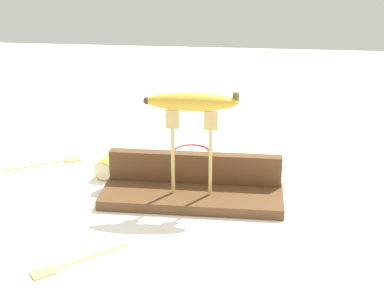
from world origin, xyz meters
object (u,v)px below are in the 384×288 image
(fork_fallen_near, at_px, (67,263))
(wire_coil, at_px, (191,150))
(fork_stand_center, at_px, (192,145))
(banana_raised_center, at_px, (192,102))
(banana_chunk_near, at_px, (108,166))
(fork_fallen_far, at_px, (54,162))

(fork_fallen_near, bearing_deg, wire_coil, 74.38)
(fork_stand_center, distance_m, banana_raised_center, 0.08)
(wire_coil, bearing_deg, banana_chunk_near, -135.58)
(fork_stand_center, height_order, banana_raised_center, banana_raised_center)
(fork_fallen_far, xyz_separation_m, wire_coil, (0.30, 0.10, -0.00))
(fork_fallen_far, bearing_deg, banana_chunk_near, -20.99)
(fork_fallen_far, distance_m, banana_chunk_near, 0.15)
(banana_raised_center, bearing_deg, wire_coil, 96.49)
(fork_fallen_near, height_order, wire_coil, same)
(fork_fallen_far, bearing_deg, fork_fallen_near, -68.29)
(banana_raised_center, xyz_separation_m, wire_coil, (-0.03, 0.27, -0.20))
(fork_fallen_near, distance_m, fork_fallen_far, 0.43)
(banana_raised_center, height_order, fork_fallen_far, banana_raised_center)
(banana_raised_center, bearing_deg, banana_chunk_near, 150.34)
(fork_stand_center, distance_m, fork_fallen_near, 0.32)
(fork_fallen_far, distance_m, wire_coil, 0.32)
(fork_fallen_near, bearing_deg, banana_chunk_near, 93.24)
(fork_fallen_near, bearing_deg, fork_fallen_far, 111.71)
(fork_fallen_near, bearing_deg, banana_raised_center, 54.28)
(fork_stand_center, xyz_separation_m, banana_raised_center, (-0.00, -0.00, 0.08))
(fork_stand_center, bearing_deg, wire_coil, 96.50)
(wire_coil, bearing_deg, fork_stand_center, -83.50)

